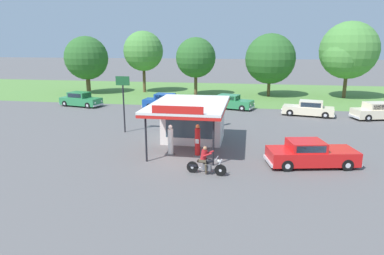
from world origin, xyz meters
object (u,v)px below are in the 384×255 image
(gas_pump_nearside, at_px, (171,141))
(parked_car_back_row_right, at_px, (230,102))
(parked_car_back_row_centre_left, at_px, (167,102))
(parked_car_back_row_far_right, at_px, (380,112))
(parked_car_back_row_left, at_px, (81,100))
(featured_classic_sedan, at_px, (311,154))
(parked_car_second_row_spare, at_px, (309,109))
(motorcycle_with_rider, at_px, (206,163))
(roadside_pole_sign, at_px, (123,94))
(gas_pump_offside, at_px, (197,142))
(bystander_standing_back_lot, at_px, (221,116))

(gas_pump_nearside, relative_size, parked_car_back_row_right, 0.37)
(parked_car_back_row_centre_left, bearing_deg, parked_car_back_row_right, 9.96)
(parked_car_back_row_far_right, bearing_deg, parked_car_back_row_left, 177.12)
(featured_classic_sedan, distance_m, parked_car_back_row_left, 27.52)
(parked_car_second_row_spare, height_order, parked_car_back_row_far_right, parked_car_back_row_far_right)
(motorcycle_with_rider, distance_m, parked_car_back_row_left, 24.68)
(parked_car_back_row_right, relative_size, parked_car_back_row_far_right, 0.95)
(parked_car_back_row_centre_left, xyz_separation_m, roadside_pole_sign, (-0.85, -10.49, 2.34))
(motorcycle_with_rider, bearing_deg, gas_pump_offside, 107.34)
(parked_car_back_row_centre_left, height_order, bystander_standing_back_lot, parked_car_back_row_centre_left)
(gas_pump_nearside, bearing_deg, parked_car_back_row_centre_left, 104.88)
(gas_pump_offside, relative_size, featured_classic_sedan, 0.38)
(gas_pump_nearside, distance_m, parked_car_back_row_far_right, 21.78)
(parked_car_second_row_spare, bearing_deg, motorcycle_with_rider, -115.12)
(parked_car_back_row_centre_left, relative_size, roadside_pole_sign, 1.22)
(gas_pump_offside, height_order, parked_car_back_row_centre_left, gas_pump_offside)
(parked_car_back_row_centre_left, bearing_deg, motorcycle_with_rider, -69.83)
(bystander_standing_back_lot, bearing_deg, gas_pump_nearside, -106.07)
(featured_classic_sedan, xyz_separation_m, parked_car_back_row_centre_left, (-12.55, 15.94, 0.05))
(parked_car_back_row_left, distance_m, parked_car_back_row_right, 16.97)
(gas_pump_offside, bearing_deg, parked_car_back_row_far_right, 41.86)
(motorcycle_with_rider, bearing_deg, parked_car_back_row_far_right, 49.05)
(parked_car_second_row_spare, relative_size, parked_car_back_row_left, 1.02)
(gas_pump_nearside, xyz_separation_m, roadside_pole_sign, (-4.96, 4.95, 2.17))
(gas_pump_nearside, distance_m, bystander_standing_back_lot, 8.74)
(motorcycle_with_rider, distance_m, bystander_standing_back_lot, 11.28)
(gas_pump_nearside, distance_m, parked_car_back_row_left, 20.79)
(gas_pump_nearside, bearing_deg, featured_classic_sedan, -3.32)
(parked_car_back_row_left, bearing_deg, motorcycle_with_rider, -47.16)
(motorcycle_with_rider, height_order, parked_car_second_row_spare, motorcycle_with_rider)
(parked_car_second_row_spare, bearing_deg, parked_car_back_row_centre_left, 175.07)
(parked_car_back_row_right, bearing_deg, parked_car_back_row_far_right, -11.90)
(motorcycle_with_rider, height_order, parked_car_back_row_far_right, parked_car_back_row_far_right)
(motorcycle_with_rider, relative_size, parked_car_back_row_right, 0.42)
(gas_pump_offside, xyz_separation_m, parked_car_back_row_centre_left, (-5.83, 15.45, -0.21))
(parked_car_back_row_centre_left, relative_size, parked_car_back_row_far_right, 0.98)
(parked_car_back_row_left, relative_size, roadside_pole_sign, 1.15)
(gas_pump_nearside, height_order, bystander_standing_back_lot, gas_pump_nearside)
(gas_pump_nearside, bearing_deg, parked_car_second_row_spare, 53.17)
(parked_car_second_row_spare, bearing_deg, roadside_pole_sign, -149.37)
(gas_pump_nearside, distance_m, motorcycle_with_rider, 3.90)
(featured_classic_sedan, xyz_separation_m, bystander_standing_back_lot, (-6.03, 8.89, 0.18))
(parked_car_back_row_right, relative_size, roadside_pole_sign, 1.18)
(parked_car_second_row_spare, xyz_separation_m, parked_car_back_row_right, (-7.87, 2.47, 0.02))
(gas_pump_offside, bearing_deg, featured_classic_sedan, -4.17)
(motorcycle_with_rider, height_order, parked_car_back_row_right, motorcycle_with_rider)
(parked_car_back_row_centre_left, bearing_deg, parked_car_back_row_far_right, -4.87)
(motorcycle_with_rider, height_order, parked_car_back_row_centre_left, parked_car_back_row_centre_left)
(gas_pump_offside, height_order, parked_car_back_row_far_right, gas_pump_offside)
(gas_pump_offside, height_order, parked_car_second_row_spare, gas_pump_offside)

